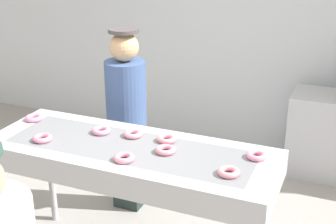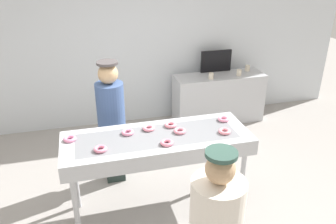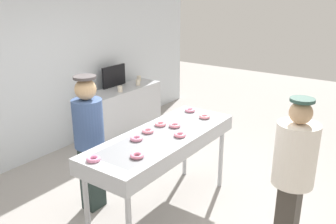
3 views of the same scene
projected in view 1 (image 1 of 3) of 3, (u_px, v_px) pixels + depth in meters
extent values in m
cube|color=silver|center=(232.00, 11.00, 5.13)|extent=(8.00, 0.12, 3.07)
cube|color=#B7BABF|center=(130.00, 158.00, 3.22)|extent=(2.01, 0.73, 0.17)
cube|color=slate|center=(130.00, 152.00, 3.20)|extent=(1.71, 0.51, 0.08)
cylinder|color=#B7BABF|center=(6.00, 213.00, 3.48)|extent=(0.06, 0.06, 0.82)
cylinder|color=#B7BABF|center=(51.00, 178.00, 3.96)|extent=(0.06, 0.06, 0.82)
torus|color=pink|center=(34.00, 118.00, 3.62)|extent=(0.17, 0.17, 0.04)
torus|color=pink|center=(229.00, 172.00, 2.82)|extent=(0.17, 0.17, 0.04)
torus|color=pink|center=(101.00, 131.00, 3.39)|extent=(0.14, 0.14, 0.04)
torus|color=pink|center=(42.00, 138.00, 3.27)|extent=(0.19, 0.19, 0.04)
torus|color=pink|center=(257.00, 155.00, 3.02)|extent=(0.14, 0.14, 0.04)
torus|color=pink|center=(167.00, 139.00, 3.26)|extent=(0.19, 0.19, 0.04)
torus|color=pink|center=(133.00, 134.00, 3.34)|extent=(0.19, 0.19, 0.04)
torus|color=pink|center=(124.00, 158.00, 2.99)|extent=(0.18, 0.18, 0.04)
torus|color=pink|center=(165.00, 150.00, 3.10)|extent=(0.19, 0.19, 0.04)
cube|color=#212E2B|center=(128.00, 166.00, 4.18)|extent=(0.24, 0.18, 0.81)
cylinder|color=#3F598C|center=(126.00, 93.00, 3.93)|extent=(0.34, 0.34, 0.56)
sphere|color=tan|center=(124.00, 47.00, 3.79)|extent=(0.24, 0.24, 0.24)
cylinder|color=#484243|center=(124.00, 30.00, 3.74)|extent=(0.25, 0.25, 0.03)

